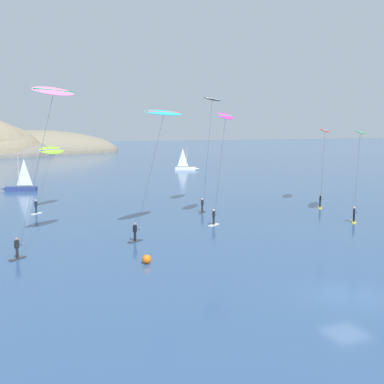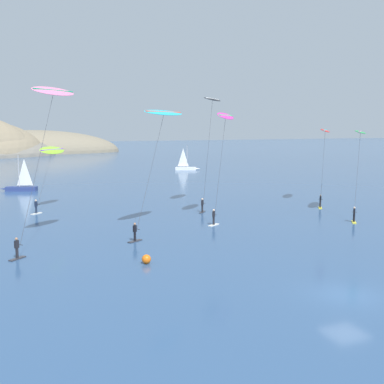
% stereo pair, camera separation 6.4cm
% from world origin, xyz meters
% --- Properties ---
extents(ground_plane, '(600.00, 600.00, 0.00)m').
position_xyz_m(ground_plane, '(0.00, 0.00, 0.00)').
color(ground_plane, '#2D4C75').
extents(sailboat_near, '(5.84, 3.15, 5.70)m').
position_xyz_m(sailboat_near, '(-15.25, 58.33, 0.64)').
color(sailboat_near, navy).
rests_on(sailboat_near, ground).
extents(sailboat_far, '(5.73, 3.52, 5.70)m').
position_xyz_m(sailboat_far, '(23.38, 81.61, 0.64)').
color(sailboat_far, white).
rests_on(sailboat_far, ground).
extents(kitesurfer_cyan, '(7.62, 5.95, 11.88)m').
position_xyz_m(kitesurfer_cyan, '(-4.33, 21.17, 10.80)').
color(kitesurfer_cyan, '#2D2D33').
rests_on(kitesurfer_cyan, ground).
extents(kitesurfer_green, '(6.34, 6.44, 9.85)m').
position_xyz_m(kitesurfer_green, '(19.26, 20.61, 8.77)').
color(kitesurfer_green, yellow).
rests_on(kitesurfer_green, ground).
extents(kitesurfer_magenta, '(5.32, 4.97, 11.80)m').
position_xyz_m(kitesurfer_magenta, '(3.87, 24.22, 10.28)').
color(kitesurfer_magenta, silver).
rests_on(kitesurfer_magenta, ground).
extents(kitesurfer_lime, '(5.18, 5.43, 7.84)m').
position_xyz_m(kitesurfer_lime, '(-12.58, 38.62, 6.75)').
color(kitesurfer_lime, silver).
rests_on(kitesurfer_lime, ground).
extents(kitesurfer_black, '(5.29, 5.42, 13.81)m').
position_xyz_m(kitesurfer_black, '(5.88, 31.68, 12.44)').
color(kitesurfer_black, '#2D2D33').
rests_on(kitesurfer_black, ground).
extents(kitesurfer_pink, '(6.55, 5.61, 13.58)m').
position_xyz_m(kitesurfer_pink, '(-14.78, 19.17, 11.99)').
color(kitesurfer_pink, '#2D2D33').
rests_on(kitesurfer_pink, ground).
extents(kitesurfer_red, '(5.05, 5.49, 9.97)m').
position_xyz_m(kitesurfer_red, '(20.84, 28.79, 8.72)').
color(kitesurfer_red, yellow).
rests_on(kitesurfer_red, ground).
extents(marker_buoy, '(0.70, 0.70, 0.70)m').
position_xyz_m(marker_buoy, '(-9.20, 11.32, 0.35)').
color(marker_buoy, orange).
rests_on(marker_buoy, ground).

